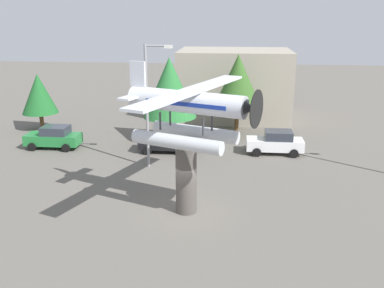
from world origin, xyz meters
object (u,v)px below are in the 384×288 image
Objects in this scene: floatplane_monument at (188,112)px; car_mid_black at (168,141)px; car_near_green at (54,137)px; streetlight_primary at (149,98)px; tree_west at (39,94)px; tree_center_back at (238,82)px; storefront_building at (234,84)px; display_pedestal at (186,178)px; car_far_white at (276,142)px; tree_east at (170,88)px.

car_mid_black is at bearing 126.26° from floatplane_monument.
car_near_green is 9.84m from streetlight_primary.
tree_center_back reaches higher than tree_west.
storefront_building is at bearing -112.02° from car_mid_black.
tree_west reaches higher than display_pedestal.
display_pedestal is 0.38× the size of floatplane_monument.
car_near_green is 0.61× the size of tree_center_back.
tree_west is (-11.79, 8.67, -1.49)m from streetlight_primary.
car_far_white is 7.09m from tree_center_back.
car_near_green and car_mid_black have the same top height.
car_mid_black is at bearing 3.03° from car_far_white.
tree_center_back reaches higher than display_pedestal.
floatplane_monument is 7.52m from streetlight_primary.
tree_east is (-0.25, 2.78, 3.57)m from car_mid_black.
streetlight_primary reaches higher than tree_center_back.
car_mid_black is at bearing -112.02° from storefront_building.
car_far_white is (8.10, 0.43, 0.00)m from car_mid_black.
display_pedestal reaches higher than car_far_white.
streetlight_primary is at bearing 23.25° from car_far_white.
car_near_green is 18.48m from storefront_building.
floatplane_monument is 1.22× the size of streetlight_primary.
floatplane_monument reaches higher than display_pedestal.
tree_center_back reaches higher than storefront_building.
tree_west reaches higher than car_near_green.
car_mid_black is 13.74m from tree_west.
tree_center_back is at bearing 57.27° from streetlight_primary.
car_mid_black is (-2.67, 10.04, -4.58)m from floatplane_monument.
car_far_white is (17.12, 0.38, 0.00)m from car_near_green.
storefront_building is 1.58× the size of tree_east.
tree_center_back is (14.19, 5.67, 3.70)m from car_near_green.
floatplane_monument is at bearing 104.89° from car_mid_black.
storefront_building is 6.41m from tree_center_back.
tree_east is at bearing 86.33° from streetlight_primary.
tree_east reaches higher than car_far_white.
car_mid_black is (9.02, -0.05, 0.00)m from car_near_green.
floatplane_monument reaches higher than storefront_building.
storefront_building is 18.53m from tree_west.
streetlight_primary is at bearing -36.33° from tree_west.
streetlight_primary reaches higher than storefront_building.
car_mid_black is at bearing 79.10° from streetlight_primary.
display_pedestal is at bearing -180.00° from floatplane_monument.
tree_center_back is (5.81, 9.05, -0.18)m from streetlight_primary.
streetlight_primary is 0.76× the size of storefront_building.
car_mid_black is 4.53m from tree_east.
display_pedestal is at bearing 139.03° from car_near_green.
storefront_building is at bearing -139.25° from car_near_green.
storefront_building is (5.50, 15.33, -1.41)m from streetlight_primary.
floatplane_monument is at bearing -77.17° from tree_east.
car_near_green is 0.61× the size of tree_east.
floatplane_monument is 2.40× the size of car_far_white.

